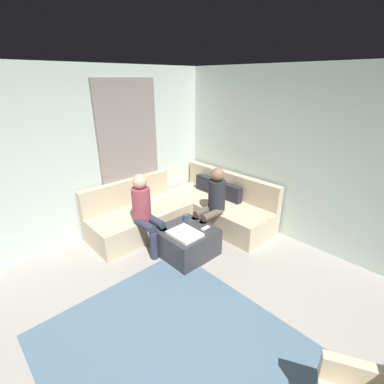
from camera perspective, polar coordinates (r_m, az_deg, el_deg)
name	(u,v)px	position (r m, az deg, el deg)	size (l,w,h in m)	color
ground_plane	(184,380)	(3.05, -1.68, -34.27)	(6.00, 6.00, 0.10)	gray
wall_back	(341,167)	(4.37, 28.36, 4.58)	(6.00, 0.12, 2.70)	silver
wall_left	(47,164)	(4.49, -27.77, 5.11)	(0.12, 6.00, 2.70)	silver
curtain_panel	(130,156)	(4.91, -12.67, 7.27)	(0.06, 1.10, 2.50)	gray
area_rug	(178,354)	(3.13, -2.93, -30.39)	(2.60, 2.20, 0.01)	slate
sectional_couch	(185,211)	(4.99, -1.47, -3.85)	(2.10, 2.55, 0.87)	#C6B593
ottoman	(186,241)	(4.23, -1.15, -10.18)	(0.76, 0.76, 0.42)	#333338
folded_blanket	(185,234)	(3.98, -1.49, -8.60)	(0.44, 0.36, 0.04)	white
coffee_mug	(185,218)	(4.35, -1.36, -5.30)	(0.08, 0.08, 0.10)	#334C72
game_remote	(205,228)	(4.14, 2.80, -7.44)	(0.05, 0.15, 0.02)	white
person_on_couch_back	(213,201)	(4.47, 4.28, -1.85)	(0.30, 0.60, 1.20)	brown
person_on_couch_side	(145,210)	(4.22, -9.61, -3.69)	(0.60, 0.30, 1.20)	#2D3347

